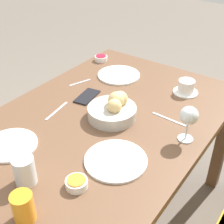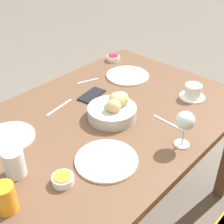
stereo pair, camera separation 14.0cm
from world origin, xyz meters
name	(u,v)px [view 1 (the left image)]	position (x,y,z in m)	size (l,w,h in m)	color
ground_plane	(106,216)	(0.00, 0.00, 0.00)	(10.00, 10.00, 0.00)	#6B6056
dining_table	(105,132)	(0.00, 0.00, 0.62)	(1.31, 0.91, 0.71)	brown
bread_basket	(113,109)	(-0.02, 0.03, 0.75)	(0.22, 0.22, 0.12)	#B2ADA3
plate_near_left	(119,75)	(-0.37, -0.18, 0.71)	(0.24, 0.24, 0.01)	white
plate_near_right	(11,145)	(0.39, -0.18, 0.71)	(0.21, 0.21, 0.01)	white
plate_far_center	(116,160)	(0.22, 0.21, 0.71)	(0.24, 0.24, 0.01)	white
juice_glass	(23,208)	(0.59, 0.13, 0.76)	(0.07, 0.07, 0.10)	orange
water_tumbler	(25,171)	(0.48, 0.02, 0.76)	(0.08, 0.08, 0.11)	silver
wine_glass	(189,117)	(-0.06, 0.37, 0.82)	(0.08, 0.08, 0.16)	silver
coffee_cup	(186,87)	(-0.42, 0.21, 0.74)	(0.13, 0.13, 0.07)	white
jam_bowl_berry	(101,58)	(-0.48, -0.38, 0.72)	(0.08, 0.08, 0.03)	white
jam_bowl_honey	(77,183)	(0.40, 0.18, 0.72)	(0.08, 0.08, 0.03)	white
fork_silver	(169,119)	(-0.15, 0.25, 0.71)	(0.02, 0.17, 0.00)	#B7B7BC
knife_silver	(57,111)	(0.10, -0.21, 0.71)	(0.17, 0.04, 0.00)	#B7B7BC
spoon_coffee	(80,83)	(-0.18, -0.30, 0.71)	(0.12, 0.05, 0.00)	#B7B7BC
cell_phone	(87,96)	(-0.09, -0.18, 0.71)	(0.16, 0.10, 0.01)	black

